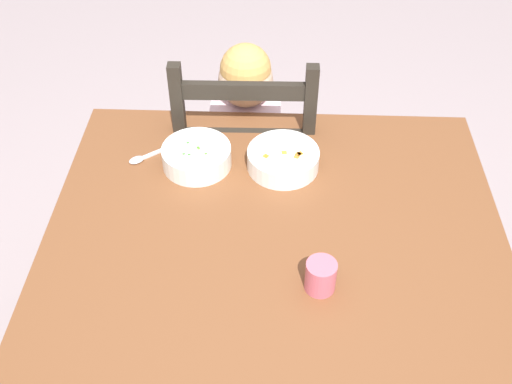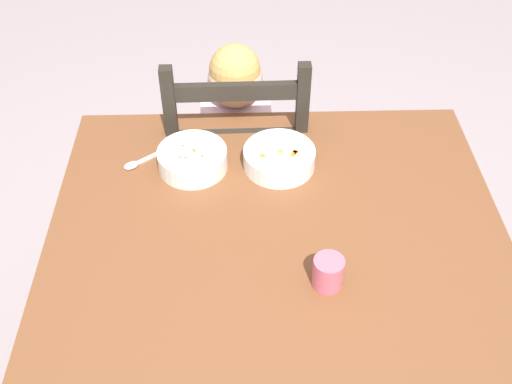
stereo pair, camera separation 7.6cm
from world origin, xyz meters
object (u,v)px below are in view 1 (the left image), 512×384
(child_figure, at_px, (246,138))
(drinking_cup, at_px, (321,276))
(spoon, at_px, (143,157))
(dining_table, at_px, (274,255))
(bowl_of_carrots, at_px, (283,159))
(bowl_of_peas, at_px, (197,156))
(dining_chair, at_px, (247,175))

(child_figure, relative_size, drinking_cup, 12.13)
(child_figure, bearing_deg, drinking_cup, -73.81)
(child_figure, relative_size, spoon, 7.78)
(dining_table, height_order, drinking_cup, drinking_cup)
(dining_table, bearing_deg, bowl_of_carrots, 85.60)
(bowl_of_peas, relative_size, drinking_cup, 2.44)
(dining_table, bearing_deg, spoon, 146.80)
(bowl_of_peas, relative_size, spoon, 1.56)
(dining_table, relative_size, bowl_of_peas, 5.99)
(child_figure, bearing_deg, bowl_of_peas, -112.03)
(dining_chair, relative_size, child_figure, 1.03)
(dining_table, xyz_separation_m, drinking_cup, (0.10, -0.19, 0.15))
(bowl_of_peas, bearing_deg, drinking_cup, -51.94)
(child_figure, relative_size, bowl_of_peas, 4.97)
(dining_table, relative_size, bowl_of_carrots, 5.78)
(dining_table, distance_m, drinking_cup, 0.26)
(bowl_of_peas, bearing_deg, dining_table, -45.74)
(spoon, bearing_deg, bowl_of_carrots, -2.84)
(child_figure, height_order, bowl_of_carrots, child_figure)
(dining_chair, xyz_separation_m, bowl_of_peas, (-0.12, -0.30, 0.33))
(bowl_of_carrots, bearing_deg, spoon, 177.16)
(dining_chair, bearing_deg, bowl_of_peas, -112.01)
(dining_chair, relative_size, spoon, 8.05)
(child_figure, xyz_separation_m, drinking_cup, (0.21, -0.71, 0.17))
(spoon, height_order, drinking_cup, drinking_cup)
(drinking_cup, bearing_deg, bowl_of_carrots, 101.82)
(spoon, bearing_deg, drinking_cup, -42.14)
(bowl_of_peas, bearing_deg, dining_chair, 67.99)
(dining_chair, height_order, bowl_of_carrots, dining_chair)
(dining_table, height_order, bowl_of_carrots, bowl_of_carrots)
(bowl_of_carrots, xyz_separation_m, spoon, (-0.39, 0.02, -0.02))
(spoon, bearing_deg, child_figure, 45.05)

